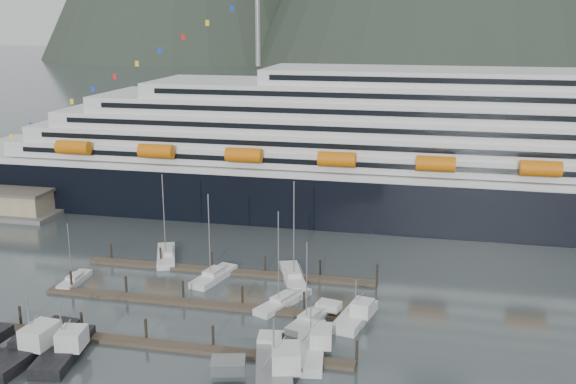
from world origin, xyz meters
name	(u,v)px	position (x,y,z in m)	size (l,w,h in m)	color
ground	(227,317)	(0.00, 0.00, 0.00)	(1600.00, 1600.00, 0.00)	#434D4F
cruise_ship	(451,161)	(30.03, 54.94, 12.04)	(210.00, 30.40, 50.30)	black
dock_near	(166,345)	(-4.93, -9.95, 0.31)	(48.18, 2.28, 3.20)	#41372A
dock_mid	(201,303)	(-4.93, 3.05, 0.31)	(48.18, 2.28, 3.20)	#41372A
dock_far	(228,271)	(-4.93, 16.05, 0.31)	(48.18, 2.28, 3.20)	#41372A
sailboat_a	(75,280)	(-27.00, 6.71, 0.38)	(2.54, 7.80, 10.26)	silver
sailboat_d	(283,302)	(6.61, 5.75, 0.42)	(6.74, 10.95, 14.69)	silver
sailboat_e	(166,256)	(-17.30, 19.99, 0.45)	(6.94, 11.56, 15.65)	silver
sailboat_f	(214,277)	(-6.23, 12.77, 0.44)	(5.14, 10.33, 14.73)	silver
sailboat_g	(293,277)	(5.96, 15.31, 0.45)	(6.75, 12.14, 16.83)	silver
sailboat_h	(310,321)	(11.50, 0.48, 0.42)	(5.34, 9.49, 12.30)	silver
trawler_a	(30,345)	(-20.64, -14.98, 1.01)	(11.04, 15.25, 8.27)	black
trawler_b	(62,349)	(-16.24, -15.02, 0.96)	(9.38, 12.28, 7.72)	black
trawler_c	(309,345)	(12.92, -7.18, 0.86)	(9.49, 13.33, 6.61)	silver
trawler_d	(273,371)	(10.04, -14.53, 1.00)	(11.02, 14.32, 8.23)	gray
trawler_e	(354,315)	(17.28, 2.73, 0.86)	(8.25, 10.61, 6.56)	silver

